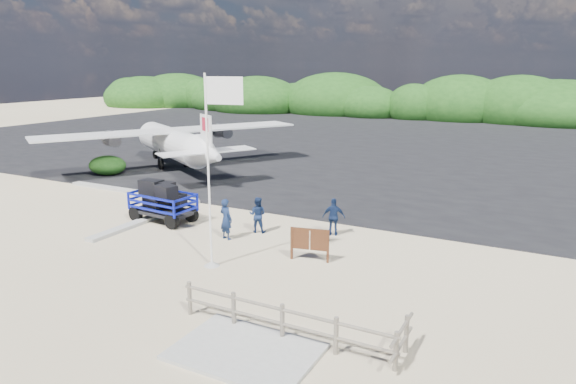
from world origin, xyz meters
The scene contains 12 objects.
ground centered at (0.00, 0.00, 0.00)m, with size 160.00×160.00×0.00m, color beige.
asphalt_apron centered at (0.00, 30.00, 0.00)m, with size 90.00×50.00×0.04m, color #B2B2B2, non-canonical shape.
lagoon centered at (-9.00, 1.50, 0.00)m, with size 9.00×7.00×0.40m, color #B2B2B2, non-canonical shape.
walkway_pad centered at (5.50, -6.00, 0.00)m, with size 3.50×2.50×0.10m, color #B2B2B2, non-canonical shape.
vegetation_band centered at (0.00, 55.00, 0.00)m, with size 124.00×8.00×4.40m, color #B2B2B2, non-canonical shape.
fence centered at (6.00, -5.00, 0.00)m, with size 6.40×2.00×1.10m, color #B2B2B2, non-canonical shape.
baggage_cart centered at (-3.77, 1.65, 0.00)m, with size 3.18×1.82×1.59m, color #0B17B3, non-canonical shape.
flagpole centered at (1.37, -1.71, 0.00)m, with size 1.34×0.56×6.71m, color white, non-canonical shape.
signboard centered at (4.24, 0.34, 0.00)m, with size 1.53×0.14×1.26m, color #502C17, non-canonical shape.
crew_a centered at (0.18, 0.94, 0.86)m, with size 0.62×0.41×1.71m, color #132349.
crew_b centered at (0.85, 2.31, 0.77)m, with size 0.75×0.59×1.55m, color #132349.
crew_c centered at (3.88, 3.44, 0.80)m, with size 0.94×0.39×1.60m, color #132349.
Camera 1 is at (11.74, -15.59, 6.95)m, focal length 32.00 mm.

